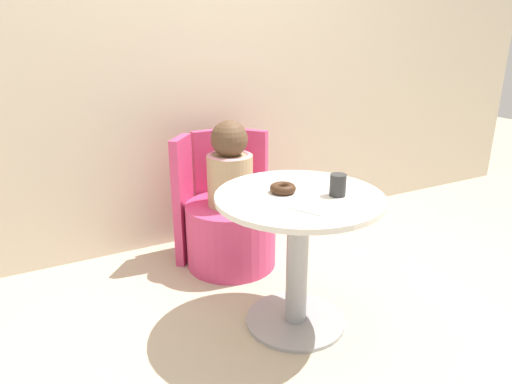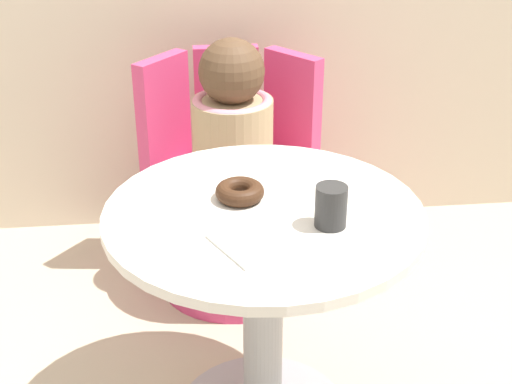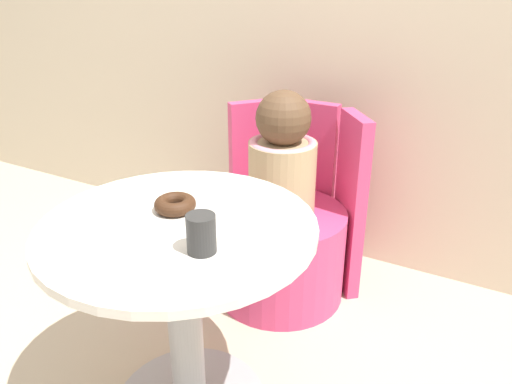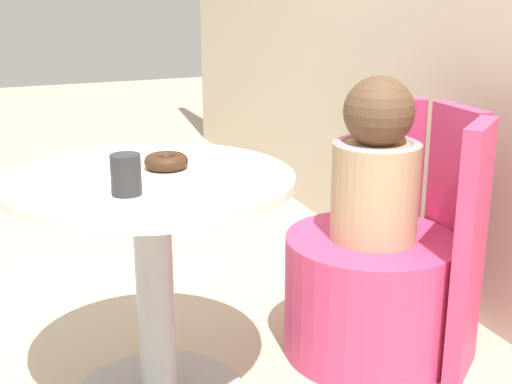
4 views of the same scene
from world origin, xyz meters
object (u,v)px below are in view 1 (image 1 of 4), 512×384
Objects in this scene: round_table at (298,236)px; cup at (338,185)px; child_figure at (230,167)px; tub_chair at (231,234)px; donut at (283,188)px.

cup is at bearing -32.50° from round_table.
child_figure is 5.09× the size of cup.
child_figure is 0.78m from cup.
round_table is 0.72m from tub_chair.
cup is (0.14, -0.09, 0.25)m from round_table.
child_figure reaches higher than cup.
round_table is 7.76× the size of cup.
round_table is 1.53× the size of child_figure.
cup is at bearing -78.28° from tub_chair.
cup reaches higher than donut.
donut reaches higher than tub_chair.
round_table is 1.41× the size of tub_chair.
child_figure is (0.00, 0.00, 0.41)m from tub_chair.
donut is at bearing -92.63° from child_figure.
child_figure is at bearing 101.72° from cup.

